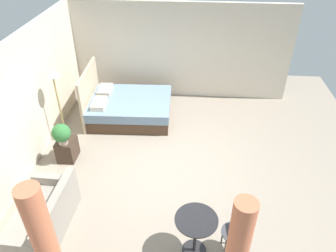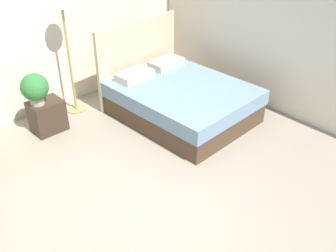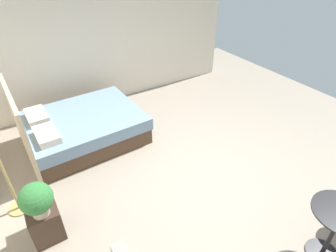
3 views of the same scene
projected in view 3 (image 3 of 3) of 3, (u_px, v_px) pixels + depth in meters
The scene contains 6 objects.
ground_plane at pixel (192, 173), 4.54m from camera, with size 9.19×8.81×0.02m, color gray.
wall_right at pixel (110, 43), 6.00m from camera, with size 0.12×5.81×2.58m, color beige.
bed at pixel (80, 128), 5.07m from camera, with size 1.68×2.09×1.30m.
nightstand at pixel (45, 220), 3.48m from camera, with size 0.46×0.36×0.47m.
potted_plant at pixel (36, 199), 3.14m from camera, with size 0.38×0.38×0.45m.
balcony_table at pixel (336, 226), 3.08m from camera, with size 0.64×0.64×0.76m.
Camera 3 is at (-2.64, 2.09, 3.16)m, focal length 29.82 mm.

